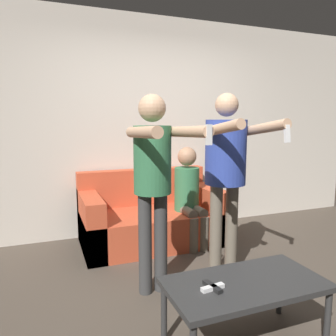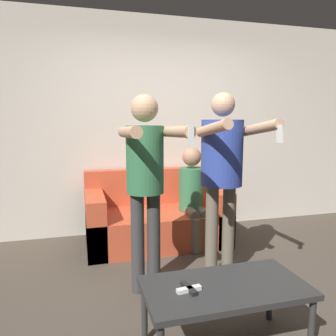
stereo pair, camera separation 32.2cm
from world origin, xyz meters
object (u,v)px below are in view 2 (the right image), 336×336
Objects in this scene: person_standing_right at (223,165)px; coffee_table at (225,292)px; remote_far at (189,288)px; person_standing_left at (146,172)px; remote_near at (189,289)px; person_seated at (193,193)px; couch at (155,218)px.

person_standing_right reaches higher than coffee_table.
person_standing_right is at bearing 55.28° from remote_far.
remote_near is at bearing -84.43° from person_standing_left.
person_seated is at bearing 76.71° from coffee_table.
remote_near is (0.08, -0.84, -0.57)m from person_standing_left.
person_standing_right is 1.19m from remote_near.
person_seated reaches higher than remote_far.
remote_near is (-0.24, -0.01, 0.06)m from coffee_table.
coffee_table is at bearing -68.88° from person_standing_left.
person_standing_left reaches higher than remote_far.
person_standing_left is 1.45× the size of person_seated.
person_standing_left is at bearing -128.58° from person_seated.
couch is 1.39m from person_standing_left.
person_seated is 1.80m from coffee_table.
couch is 1.40m from person_standing_right.
person_standing_right is at bearing 0.99° from person_standing_left.
person_seated is (0.39, -0.21, 0.33)m from couch.
person_standing_left is at bearing 95.57° from remote_near.
remote_far is at bearing -84.09° from person_standing_left.
person_standing_left is 10.56× the size of remote_far.
person_standing_left is 1.02m from remote_near.
person_standing_right is (0.67, 0.01, 0.03)m from person_standing_left.
person_standing_right reaches higher than remote_far.
remote_far is at bearing -179.19° from coffee_table.
person_standing_right is (0.33, -1.11, 0.78)m from couch.
remote_far is (-0.64, -1.74, -0.16)m from person_seated.
coffee_table is 0.24m from remote_far.
person_standing_left is at bearing 95.91° from remote_far.
remote_far is (-0.25, -1.95, 0.17)m from couch.
coffee_table is 0.24m from remote_near.
person_standing_left is at bearing 111.12° from coffee_table.
remote_near is at bearing -124.54° from person_standing_right.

